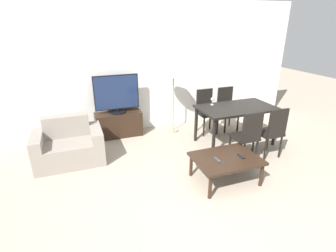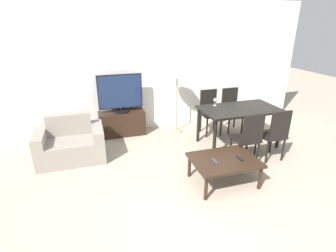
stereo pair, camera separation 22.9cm
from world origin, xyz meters
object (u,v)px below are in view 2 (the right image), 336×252
Objects in this scene: armchair at (71,144)px; dining_table at (239,112)px; tv at (120,94)px; remote_secondary at (215,161)px; dining_chair_near_right at (275,133)px; remote_primary at (240,158)px; dining_chair_far at (231,107)px; wine_glass_left at (215,100)px; dining_chair_near at (248,136)px; dining_chair_far_left at (210,110)px; floor_lamp at (177,73)px; coffee_table at (224,161)px; tv_stand at (122,123)px.

dining_table is (3.08, -0.35, 0.39)m from armchair.
remote_secondary is at bearing -66.07° from tv.
remote_secondary is (-1.06, -1.13, -0.26)m from dining_table.
remote_primary is (-0.93, -0.44, -0.11)m from dining_chair_near_right.
dining_table is 9.76× the size of remote_primary.
dining_chair_far is 2.28m from remote_secondary.
dining_chair_near_right is at bearing 25.21° from remote_primary.
dining_chair_far reaches higher than wine_glass_left.
dining_chair_far_left is at bearing 90.00° from dining_chair_near.
armchair is 3.36m from dining_chair_far.
remote_secondary is at bearing -94.00° from floor_lamp.
tv reaches higher than dining_chair_far_left.
coffee_table is 0.23m from remote_primary.
dining_chair_far is (2.33, -0.43, 0.26)m from tv_stand.
remote_secondary is at bearing -66.10° from tv_stand.
dining_chair_far is at bearing -10.33° from tv.
coffee_table is 6.40× the size of remote_secondary.
tv is at bearing 113.93° from remote_secondary.
remote_secondary is (1.01, -2.29, 0.15)m from tv_stand.
dining_chair_near reaches higher than tv_stand.
dining_chair_far_left is 1.05m from floor_lamp.
remote_primary is (-0.42, -0.44, -0.11)m from dining_chair_near.
coffee_table is at bearing -149.36° from dining_chair_near.
dining_table is at bearing 46.86° from remote_secondary.
armchair is 1.18× the size of tv_stand.
tv is 2.64m from dining_chair_near.
dining_chair_far is at bearing 54.67° from remote_secondary.
remote_secondary is (-0.81, -1.86, -0.11)m from dining_chair_far_left.
armchair is 1.43m from tv.
dining_chair_near is at bearing 180.00° from dining_chair_near_right.
dining_chair_far is 1.43m from floor_lamp.
tv is at bearing 169.67° from dining_chair_far.
dining_chair_near is (1.82, -1.88, -0.39)m from tv.
dining_chair_far is (1.14, 1.83, 0.16)m from coffee_table.
tv is 1.24m from floor_lamp.
dining_chair_far_left is 2.03m from remote_secondary.
tv reaches higher than dining_chair_far.
tv_stand is 3.01m from dining_chair_near_right.
coffee_table is at bearing -122.04° from dining_chair_far.
dining_chair_far_left reaches higher than wine_glass_left.
dining_chair_far reaches higher than tv_stand.
dining_chair_far is at bearing -12.81° from floor_lamp.
coffee_table is at bearing -110.27° from wine_glass_left.
tv_stand reaches higher than remote_secondary.
dining_chair_far_left is at bearing -13.15° from tv.
dining_chair_near and dining_chair_far have the same top height.
dining_chair_near_right is 6.19× the size of remote_primary.
floor_lamp is 2.34m from remote_primary.
dining_chair_far_left is at bearing 70.95° from coffee_table.
floor_lamp is at bearing 86.00° from remote_secondary.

